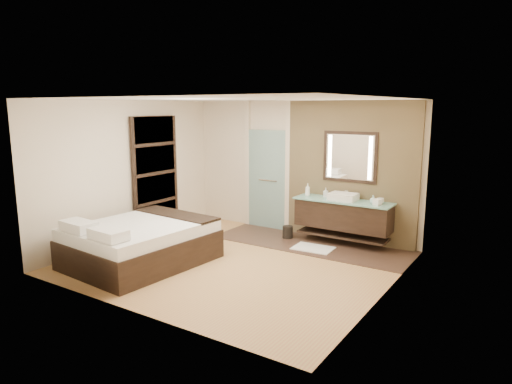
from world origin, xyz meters
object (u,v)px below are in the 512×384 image
Objects in this scene: mirror_unit at (350,157)px; vanity at (343,215)px; waste_bin at (288,232)px; bed at (140,243)px.

vanity is at bearing -90.00° from mirror_unit.
mirror_unit is at bearing 22.94° from waste_bin.
vanity is 0.80× the size of bed.
vanity is 1.10m from mirror_unit.
waste_bin is (1.36, 2.60, -0.22)m from bed.
mirror_unit is 0.46× the size of bed.
bed is at bearing -117.56° from waste_bin.
vanity is 3.72m from bed.
vanity is at bearing 53.54° from bed.
waste_bin is at bearing -168.74° from vanity.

